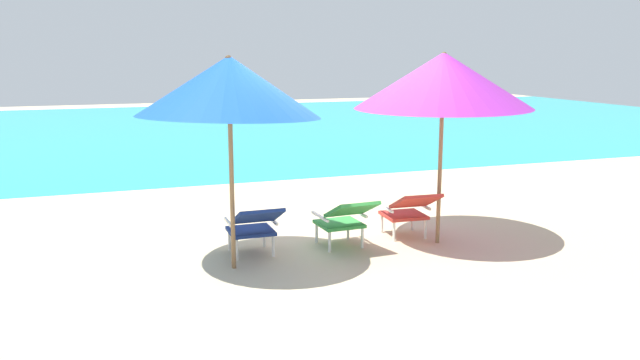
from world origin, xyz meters
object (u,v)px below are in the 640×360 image
Objects in this scene: lounge_chair_right at (409,209)px; beach_umbrella_right at (443,80)px; lounge_chair_center at (345,217)px; lounge_chair_left at (254,225)px; beach_umbrella_left at (229,86)px.

lounge_chair_right is 1.69m from beach_umbrella_right.
lounge_chair_center is at bearing 173.64° from beach_umbrella_right.
lounge_chair_left is 1.68m from beach_umbrella_left.
lounge_chair_left is at bearing 42.77° from beach_umbrella_left.
beach_umbrella_left is at bearing -171.27° from lounge_chair_right.
lounge_chair_center is 1.00× the size of lounge_chair_right.
lounge_chair_center is 0.94m from lounge_chair_right.
beach_umbrella_right reaches higher than lounge_chair_right.
lounge_chair_center is at bearing 9.43° from beach_umbrella_left.
lounge_chair_right is at bearing 8.73° from beach_umbrella_left.
beach_umbrella_right is at bearing -43.28° from lounge_chair_right.
beach_umbrella_left is 2.65m from beach_umbrella_right.
lounge_chair_right is 0.32× the size of beach_umbrella_right.
lounge_chair_right is (2.06, 0.08, 0.00)m from lounge_chair_left.
beach_umbrella_left reaches higher than lounge_chair_left.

